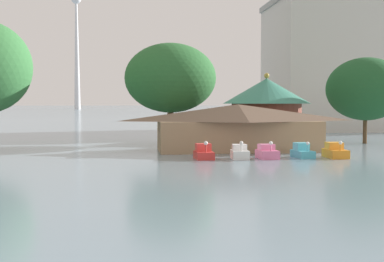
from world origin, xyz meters
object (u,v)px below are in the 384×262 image
(shoreline_tree_mid, at_px, (170,78))
(pedal_boat_orange, at_px, (335,152))
(pedal_boat_cyan, at_px, (302,152))
(pedal_boat_red, at_px, (204,153))
(background_building_block, at_px, (356,65))
(boathouse, at_px, (238,126))
(shoreline_tree_right, at_px, (366,89))
(green_roof_pavilion, at_px, (266,106))
(distant_broadcast_tower, at_px, (76,20))
(pedal_boat_pink, at_px, (267,153))
(pedal_boat_white, at_px, (240,153))

(shoreline_tree_mid, bearing_deg, pedal_boat_orange, -49.21)
(pedal_boat_cyan, bearing_deg, pedal_boat_red, -95.64)
(pedal_boat_red, distance_m, pedal_boat_orange, 11.99)
(background_building_block, bearing_deg, pedal_boat_red, -126.98)
(pedal_boat_cyan, height_order, boathouse, boathouse)
(shoreline_tree_right, bearing_deg, green_roof_pavilion, 151.07)
(boathouse, bearing_deg, shoreline_tree_mid, 128.15)
(shoreline_tree_mid, xyz_separation_m, distant_broadcast_tower, (-47.24, 362.31, 63.07))
(distant_broadcast_tower, bearing_deg, green_roof_pavilion, -80.41)
(pedal_boat_red, bearing_deg, shoreline_tree_mid, -175.74)
(shoreline_tree_right, relative_size, distant_broadcast_tower, 0.07)
(boathouse, relative_size, shoreline_tree_mid, 1.48)
(pedal_boat_pink, xyz_separation_m, distant_broadcast_tower, (-54.67, 378.14, 70.42))
(background_building_block, bearing_deg, boathouse, -127.87)
(green_roof_pavilion, relative_size, distant_broadcast_tower, 0.07)
(pedal_boat_orange, distance_m, background_building_block, 53.54)
(pedal_boat_cyan, height_order, green_roof_pavilion, green_roof_pavilion)
(pedal_boat_cyan, relative_size, green_roof_pavilion, 0.23)
(pedal_boat_pink, bearing_deg, boathouse, -175.93)
(pedal_boat_orange, height_order, shoreline_tree_mid, shoreline_tree_mid)
(pedal_boat_pink, relative_size, green_roof_pavilion, 0.21)
(pedal_boat_red, relative_size, pedal_boat_white, 1.04)
(distant_broadcast_tower, bearing_deg, pedal_boat_orange, -80.84)
(pedal_boat_orange, xyz_separation_m, boathouse, (-7.34, 7.77, 1.98))
(background_building_block, bearing_deg, distant_broadcast_tower, 104.24)
(pedal_boat_cyan, relative_size, background_building_block, 0.08)
(pedal_boat_pink, height_order, boathouse, boathouse)
(pedal_boat_pink, height_order, shoreline_tree_mid, shoreline_tree_mid)
(boathouse, height_order, distant_broadcast_tower, distant_broadcast_tower)
(pedal_boat_red, relative_size, pedal_boat_cyan, 0.94)
(pedal_boat_orange, bearing_deg, shoreline_tree_right, 147.17)
(pedal_boat_white, distance_m, shoreline_tree_mid, 18.17)
(green_roof_pavilion, bearing_deg, background_building_block, 47.06)
(pedal_boat_white, relative_size, pedal_boat_pink, 0.98)
(shoreline_tree_mid, relative_size, background_building_block, 0.38)
(pedal_boat_red, height_order, shoreline_tree_right, shoreline_tree_right)
(pedal_boat_red, bearing_deg, boathouse, 145.91)
(pedal_boat_red, distance_m, shoreline_tree_right, 27.41)
(pedal_boat_pink, distance_m, pedal_boat_cyan, 3.41)
(pedal_boat_pink, xyz_separation_m, green_roof_pavilion, (5.60, 21.26, 4.03))
(pedal_boat_orange, distance_m, boathouse, 10.87)
(pedal_boat_white, distance_m, green_roof_pavilion, 23.14)
(shoreline_tree_mid, distance_m, distant_broadcast_tower, 370.78)
(pedal_boat_pink, xyz_separation_m, boathouse, (-1.03, 7.68, 2.01))
(pedal_boat_white, height_order, shoreline_tree_mid, shoreline_tree_mid)
(pedal_boat_cyan, xyz_separation_m, shoreline_tree_right, (13.00, 14.90, 6.12))
(pedal_boat_white, xyz_separation_m, green_roof_pavilion, (8.09, 21.30, 4.02))
(pedal_boat_cyan, xyz_separation_m, boathouse, (-4.42, 7.29, 2.01))
(pedal_boat_white, bearing_deg, shoreline_tree_mid, -158.49)
(shoreline_tree_right, height_order, background_building_block, background_building_block)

